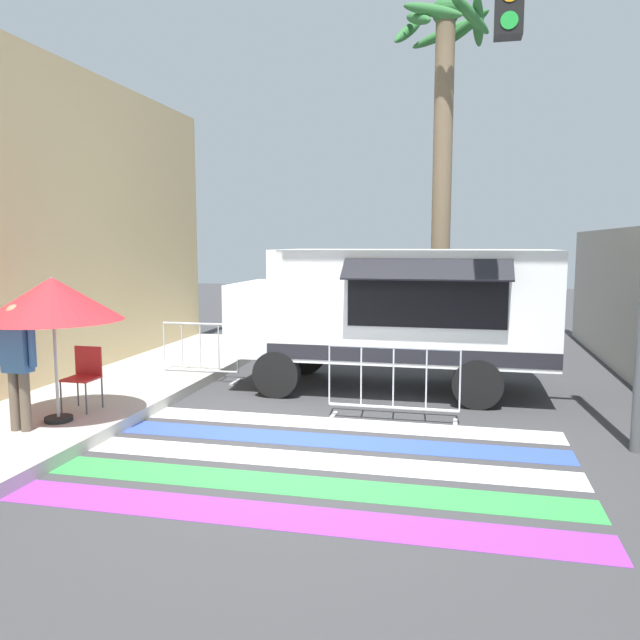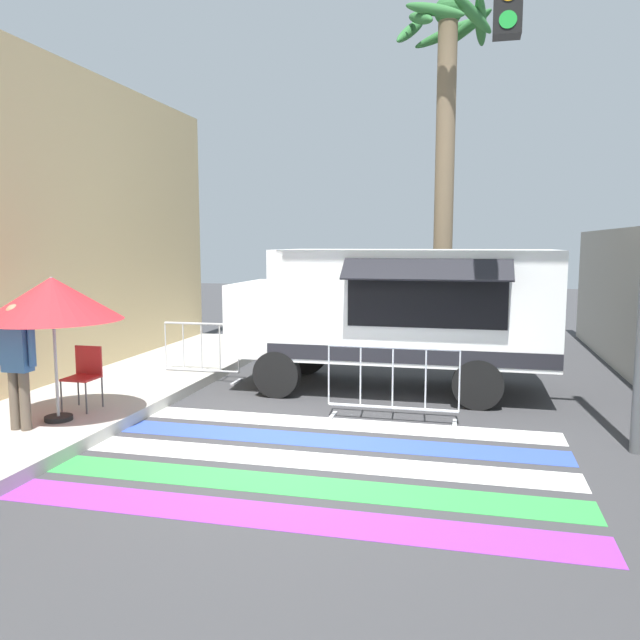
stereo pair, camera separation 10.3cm
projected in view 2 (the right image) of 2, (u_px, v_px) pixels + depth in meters
name	position (u px, v px, depth m)	size (l,w,h in m)	color
ground_plane	(300.00, 452.00, 7.52)	(60.00, 60.00, 0.00)	#38383A
crosswalk_painted	(294.00, 459.00, 7.28)	(6.40, 3.60, 0.01)	purple
food_truck	(390.00, 307.00, 10.60)	(5.32, 2.57, 2.41)	white
traffic_signal_pole	(566.00, 87.00, 7.20)	(4.95, 0.29, 6.27)	#515456
patio_umbrella	(52.00, 299.00, 8.10)	(1.79, 1.79, 1.91)	black
folding_chair	(85.00, 371.00, 8.87)	(0.42, 0.42, 0.88)	#4C4C51
vendor_person	(17.00, 360.00, 7.78)	(0.53, 0.21, 1.60)	brown
barricade_front	(393.00, 385.00, 8.79)	(1.86, 0.44, 1.08)	#B7BABF
barricade_side	(202.00, 353.00, 11.39)	(1.46, 0.44, 1.08)	#B7BABF
palm_tree	(445.00, 127.00, 13.57)	(2.17, 2.06, 7.73)	#7A664C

